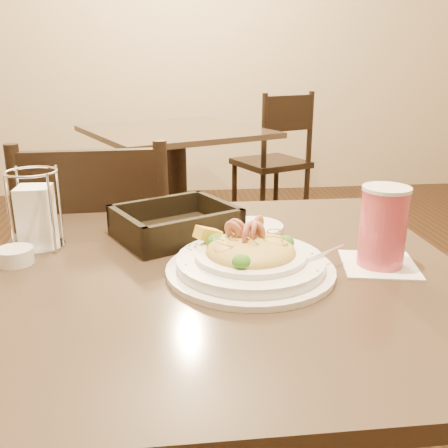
{
  "coord_description": "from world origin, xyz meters",
  "views": [
    {
      "loc": [
        -0.1,
        -0.87,
        1.13
      ],
      "look_at": [
        0.0,
        0.02,
        0.83
      ],
      "focal_mm": 40.0,
      "sensor_mm": 36.0,
      "label": 1
    }
  ],
  "objects": [
    {
      "name": "main_table",
      "position": [
        0.0,
        0.0,
        0.51
      ],
      "size": [
        0.9,
        0.9,
        0.75
      ],
      "color": "black",
      "rests_on": "ground"
    },
    {
      "name": "background_table",
      "position": [
        -0.06,
        1.99,
        0.51
      ],
      "size": [
        1.19,
        1.19,
        0.75
      ],
      "rotation": [
        0.0,
        0.0,
        0.43
      ],
      "color": "black",
      "rests_on": "ground"
    },
    {
      "name": "dining_chair_near",
      "position": [
        -0.31,
        0.53,
        0.5
      ],
      "size": [
        0.44,
        0.44,
        0.93
      ],
      "rotation": [
        0.0,
        0.0,
        3.18
      ],
      "color": "black",
      "rests_on": "ground"
    },
    {
      "name": "dining_chair_far",
      "position": [
        0.61,
        2.4,
        0.5
      ],
      "size": [
        0.55,
        0.55,
        0.93
      ],
      "rotation": [
        0.0,
        0.0,
        3.55
      ],
      "color": "black",
      "rests_on": "ground"
    },
    {
      "name": "pasta_bowl",
      "position": [
        0.04,
        -0.03,
        0.78
      ],
      "size": [
        0.34,
        0.31,
        0.1
      ],
      "rotation": [
        0.0,
        0.0,
        0.41
      ],
      "color": "white",
      "rests_on": "main_table"
    },
    {
      "name": "drink_glass",
      "position": [
        0.29,
        -0.02,
        0.83
      ],
      "size": [
        0.16,
        0.16,
        0.15
      ],
      "rotation": [
        0.0,
        0.0,
        -0.2
      ],
      "color": "white",
      "rests_on": "main_table"
    },
    {
      "name": "bread_basket",
      "position": [
        -0.09,
        0.19,
        0.77
      ],
      "size": [
        0.3,
        0.29,
        0.07
      ],
      "rotation": [
        0.0,
        0.0,
        0.47
      ],
      "color": "black",
      "rests_on": "main_table"
    },
    {
      "name": "napkin_caddy",
      "position": [
        -0.37,
        0.15,
        0.82
      ],
      "size": [
        0.1,
        0.1,
        0.17
      ],
      "rotation": [
        0.0,
        0.0,
        -0.17
      ],
      "color": "silver",
      "rests_on": "main_table"
    },
    {
      "name": "side_plate",
      "position": [
        0.09,
        0.22,
        0.76
      ],
      "size": [
        0.18,
        0.18,
        0.01
      ],
      "primitive_type": "cylinder",
      "rotation": [
        0.0,
        0.0,
        0.38
      ],
      "color": "white",
      "rests_on": "main_table"
    },
    {
      "name": "butter_ramekin",
      "position": [
        -0.4,
        0.06,
        0.77
      ],
      "size": [
        0.09,
        0.09,
        0.03
      ],
      "primitive_type": "cylinder",
      "rotation": [
        0.0,
        0.0,
        -0.32
      ],
      "color": "white",
      "rests_on": "main_table"
    }
  ]
}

